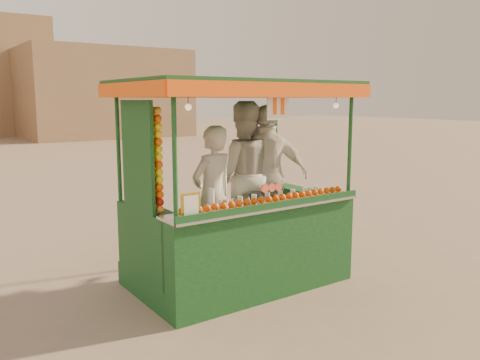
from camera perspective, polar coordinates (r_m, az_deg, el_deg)
ground at (r=6.14m, az=-0.15°, el=-11.41°), size 90.00×90.00×0.00m
building_right at (r=30.50m, az=-15.44°, el=9.59°), size 9.00×6.00×5.00m
juice_cart at (r=5.74m, az=-0.37°, el=-4.85°), size 2.61×1.69×2.38m
vendor_left at (r=5.68m, az=-3.18°, el=-1.81°), size 0.66×0.51×1.61m
vendor_middle at (r=6.34m, az=0.34°, el=0.62°), size 1.14×1.06×1.87m
vendor_right at (r=6.38m, az=3.20°, el=0.44°), size 1.16×0.83×1.83m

